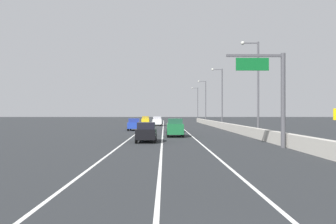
{
  "coord_description": "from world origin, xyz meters",
  "views": [
    {
      "loc": [
        -1.79,
        -5.04,
        2.78
      ],
      "look_at": [
        -1.15,
        54.56,
        2.9
      ],
      "focal_mm": 37.53,
      "sensor_mm": 36.0,
      "label": 1
    }
  ],
  "objects_px": {
    "car_black_0": "(146,132)",
    "car_gray_1": "(174,125)",
    "car_white_4": "(157,121)",
    "lamp_post_right_fifth": "(197,102)",
    "car_yellow_3": "(146,120)",
    "lamp_post_right_fourth": "(205,99)",
    "lamp_post_right_second": "(256,82)",
    "overhead_sign_gantry": "(274,88)",
    "car_blue_5": "(135,124)",
    "lamp_post_right_third": "(221,94)",
    "car_green_2": "(175,128)"
  },
  "relations": [
    {
      "from": "lamp_post_right_fifth",
      "to": "car_black_0",
      "type": "xyz_separation_m",
      "value": [
        -12.47,
        -81.94,
        -5.37
      ]
    },
    {
      "from": "car_gray_1",
      "to": "car_green_2",
      "type": "distance_m",
      "value": 10.27
    },
    {
      "from": "lamp_post_right_fourth",
      "to": "car_green_2",
      "type": "height_order",
      "value": "lamp_post_right_fourth"
    },
    {
      "from": "lamp_post_right_second",
      "to": "car_blue_5",
      "type": "relative_size",
      "value": 2.64
    },
    {
      "from": "car_white_4",
      "to": "lamp_post_right_second",
      "type": "bearing_deg",
      "value": -70.5
    },
    {
      "from": "lamp_post_right_fourth",
      "to": "car_green_2",
      "type": "distance_m",
      "value": 50.83
    },
    {
      "from": "car_black_0",
      "to": "car_blue_5",
      "type": "height_order",
      "value": "car_blue_5"
    },
    {
      "from": "lamp_post_right_second",
      "to": "lamp_post_right_third",
      "type": "height_order",
      "value": "same"
    },
    {
      "from": "lamp_post_right_second",
      "to": "car_green_2",
      "type": "distance_m",
      "value": 10.78
    },
    {
      "from": "lamp_post_right_fifth",
      "to": "car_yellow_3",
      "type": "xyz_separation_m",
      "value": [
        -15.4,
        -28.16,
        -5.35
      ]
    },
    {
      "from": "car_gray_1",
      "to": "car_white_4",
      "type": "relative_size",
      "value": 1.06
    },
    {
      "from": "car_yellow_3",
      "to": "car_white_4",
      "type": "distance_m",
      "value": 12.72
    },
    {
      "from": "lamp_post_right_fifth",
      "to": "car_yellow_3",
      "type": "relative_size",
      "value": 2.49
    },
    {
      "from": "lamp_post_right_fifth",
      "to": "car_yellow_3",
      "type": "distance_m",
      "value": 32.54
    },
    {
      "from": "car_blue_5",
      "to": "car_yellow_3",
      "type": "bearing_deg",
      "value": 89.96
    },
    {
      "from": "car_black_0",
      "to": "car_yellow_3",
      "type": "distance_m",
      "value": 53.85
    },
    {
      "from": "lamp_post_right_fourth",
      "to": "car_black_0",
      "type": "xyz_separation_m",
      "value": [
        -12.15,
        -57.04,
        -5.37
      ]
    },
    {
      "from": "lamp_post_right_second",
      "to": "car_green_2",
      "type": "xyz_separation_m",
      "value": [
        -9.42,
        0.09,
        -5.25
      ]
    },
    {
      "from": "car_gray_1",
      "to": "lamp_post_right_fourth",
      "type": "bearing_deg",
      "value": 77.0
    },
    {
      "from": "lamp_post_right_fourth",
      "to": "car_blue_5",
      "type": "xyz_separation_m",
      "value": [
        -15.1,
        -35.43,
        -5.36
      ]
    },
    {
      "from": "lamp_post_right_third",
      "to": "car_green_2",
      "type": "relative_size",
      "value": 2.56
    },
    {
      "from": "car_white_4",
      "to": "car_black_0",
      "type": "bearing_deg",
      "value": -90.32
    },
    {
      "from": "car_gray_1",
      "to": "lamp_post_right_fifth",
      "type": "bearing_deg",
      "value": 81.66
    },
    {
      "from": "car_gray_1",
      "to": "car_yellow_3",
      "type": "relative_size",
      "value": 1.04
    },
    {
      "from": "overhead_sign_gantry",
      "to": "car_blue_5",
      "type": "xyz_separation_m",
      "value": [
        -13.32,
        27.29,
        -3.78
      ]
    },
    {
      "from": "overhead_sign_gantry",
      "to": "car_white_4",
      "type": "height_order",
      "value": "overhead_sign_gantry"
    },
    {
      "from": "lamp_post_right_second",
      "to": "lamp_post_right_fifth",
      "type": "height_order",
      "value": "same"
    },
    {
      "from": "car_black_0",
      "to": "car_green_2",
      "type": "bearing_deg",
      "value": 68.12
    },
    {
      "from": "lamp_post_right_second",
      "to": "car_yellow_3",
      "type": "xyz_separation_m",
      "value": [
        -15.28,
        46.55,
        -5.35
      ]
    },
    {
      "from": "lamp_post_right_third",
      "to": "overhead_sign_gantry",
      "type": "bearing_deg",
      "value": -92.9
    },
    {
      "from": "lamp_post_right_third",
      "to": "car_green_2",
      "type": "xyz_separation_m",
      "value": [
        -9.34,
        -24.81,
        -5.25
      ]
    },
    {
      "from": "overhead_sign_gantry",
      "to": "car_white_4",
      "type": "bearing_deg",
      "value": 102.13
    },
    {
      "from": "lamp_post_right_third",
      "to": "car_black_0",
      "type": "xyz_separation_m",
      "value": [
        -12.28,
        -32.13,
        -5.37
      ]
    },
    {
      "from": "car_blue_5",
      "to": "car_black_0",
      "type": "bearing_deg",
      "value": -82.23
    },
    {
      "from": "lamp_post_right_fourth",
      "to": "car_blue_5",
      "type": "bearing_deg",
      "value": -113.08
    },
    {
      "from": "car_black_0",
      "to": "car_green_2",
      "type": "relative_size",
      "value": 1.03
    },
    {
      "from": "car_black_0",
      "to": "car_yellow_3",
      "type": "height_order",
      "value": "car_yellow_3"
    },
    {
      "from": "car_white_4",
      "to": "car_blue_5",
      "type": "distance_m",
      "value": 20.11
    },
    {
      "from": "lamp_post_right_second",
      "to": "lamp_post_right_fourth",
      "type": "height_order",
      "value": "same"
    },
    {
      "from": "car_blue_5",
      "to": "car_green_2",
      "type": "bearing_deg",
      "value": -67.59
    },
    {
      "from": "lamp_post_right_third",
      "to": "car_white_4",
      "type": "distance_m",
      "value": 16.14
    },
    {
      "from": "lamp_post_right_fourth",
      "to": "car_black_0",
      "type": "distance_m",
      "value": 58.56
    },
    {
      "from": "car_black_0",
      "to": "car_gray_1",
      "type": "xyz_separation_m",
      "value": [
        3.04,
        17.59,
        0.01
      ]
    },
    {
      "from": "lamp_post_right_third",
      "to": "car_black_0",
      "type": "distance_m",
      "value": 34.82
    },
    {
      "from": "car_green_2",
      "to": "car_blue_5",
      "type": "relative_size",
      "value": 1.03
    },
    {
      "from": "car_white_4",
      "to": "lamp_post_right_fourth",
      "type": "bearing_deg",
      "value": 52.59
    },
    {
      "from": "lamp_post_right_fifth",
      "to": "car_black_0",
      "type": "bearing_deg",
      "value": -98.65
    },
    {
      "from": "lamp_post_right_second",
      "to": "car_gray_1",
      "type": "bearing_deg",
      "value": 131.96
    },
    {
      "from": "overhead_sign_gantry",
      "to": "lamp_post_right_second",
      "type": "xyz_separation_m",
      "value": [
        1.99,
        12.92,
        1.58
      ]
    },
    {
      "from": "car_white_4",
      "to": "overhead_sign_gantry",
      "type": "bearing_deg",
      "value": -77.87
    }
  ]
}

